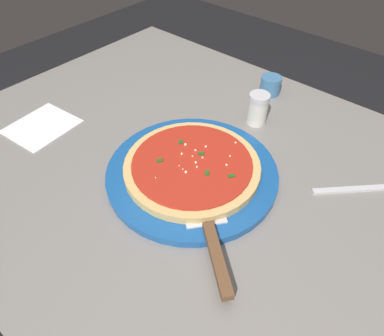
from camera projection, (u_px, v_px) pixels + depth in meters
The scene contains 9 objects.
ground_plane at pixel (194, 319), 1.25m from camera, with size 5.00×5.00×0.00m, color black.
restaurant_table at pixel (195, 206), 0.80m from camera, with size 1.13×0.85×0.77m.
serving_plate at pixel (192, 172), 0.68m from camera, with size 0.33×0.33×0.02m, color #195199.
pizza at pixel (192, 166), 0.67m from camera, with size 0.26×0.26×0.02m.
pizza_server at pixel (211, 237), 0.56m from camera, with size 0.20×0.17×0.01m.
cup_small_sauce at pixel (270, 85), 0.88m from camera, with size 0.05×0.05×0.05m, color teal.
napkin_folded_right at pixel (42, 126), 0.79m from camera, with size 0.13×0.14×0.00m, color white.
fork at pixel (367, 188), 0.66m from camera, with size 0.14×0.15×0.00m.
parmesan_shaker at pixel (258, 109), 0.78m from camera, with size 0.05×0.05×0.07m.
Camera 1 is at (-0.33, 0.39, 1.26)m, focal length 32.52 mm.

